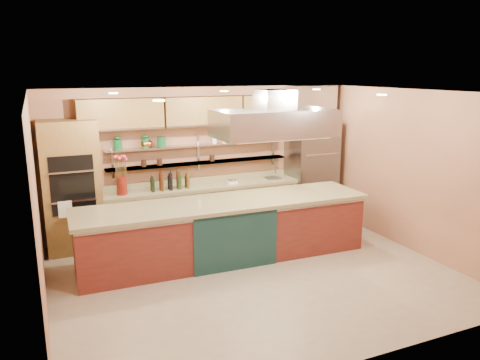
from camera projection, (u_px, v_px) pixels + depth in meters
name	position (u px, v px, depth m)	size (l,w,h in m)	color
floor	(254.00, 274.00, 7.32)	(6.00, 5.00, 0.02)	tan
ceiling	(255.00, 92.00, 6.67)	(6.00, 5.00, 0.02)	black
wall_back	(200.00, 159.00, 9.22)	(6.00, 0.04, 2.80)	#A46E4D
wall_front	(359.00, 242.00, 4.77)	(6.00, 0.04, 2.80)	#A46E4D
wall_left	(37.00, 211.00, 5.83)	(0.04, 5.00, 2.80)	#A46E4D
wall_right	(409.00, 170.00, 8.16)	(0.04, 5.00, 2.80)	#A46E4D
oven_stack	(72.00, 187.00, 8.04)	(0.95, 0.64, 2.30)	brown
refrigerator	(311.00, 170.00, 9.90)	(0.95, 0.72, 2.10)	slate
back_counter	(204.00, 209.00, 9.15)	(3.84, 0.64, 0.93)	tan
wall_shelf_lower	(200.00, 163.00, 9.10)	(3.60, 0.26, 0.03)	#ABACB2
wall_shelf_upper	(200.00, 145.00, 9.02)	(3.60, 0.26, 0.03)	#ABACB2
upper_cabinets	(202.00, 111.00, 8.85)	(4.60, 0.36, 0.55)	brown
range_hood	(274.00, 123.00, 7.77)	(2.00, 1.00, 0.45)	#ABACB2
ceiling_downlights	(249.00, 94.00, 6.86)	(4.00, 2.80, 0.02)	#FFE5A5
island	(225.00, 230.00, 7.82)	(4.79, 1.04, 1.00)	maroon
flower_vase	(122.00, 186.00, 8.36)	(0.18, 0.18, 0.33)	#5B150D
oil_bottle_cluster	(170.00, 183.00, 8.71)	(0.79, 0.22, 0.25)	black
kitchen_scale	(232.00, 181.00, 9.22)	(0.18, 0.13, 0.10)	silver
bar_faucet	(275.00, 172.00, 9.68)	(0.03, 0.03, 0.23)	white
copper_kettle	(147.00, 144.00, 8.60)	(0.19, 0.19, 0.15)	#C3642D
green_canister	(161.00, 142.00, 8.70)	(0.16, 0.16, 0.19)	#104E25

